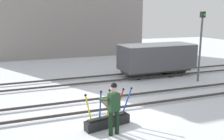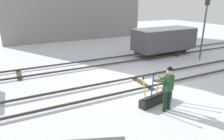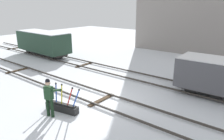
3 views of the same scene
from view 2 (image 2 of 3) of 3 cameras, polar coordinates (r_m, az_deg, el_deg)
ground_plane at (r=11.20m, az=8.34°, el=-3.81°), size 60.00×60.00×0.00m
track_main_line at (r=11.15m, az=8.37°, el=-3.29°), size 44.00×1.94×0.18m
track_siding_near at (r=14.77m, az=-1.46°, el=2.43°), size 44.00×1.94×0.18m
switch_lever_frame at (r=9.17m, az=12.23°, el=-7.60°), size 2.03×0.72×1.45m
rail_worker at (r=8.38m, az=15.28°, el=-4.28°), size 0.64×0.78×1.87m
signal_post at (r=16.74m, az=24.38°, el=11.47°), size 0.24×0.32×4.33m
freight_car_back_track at (r=17.31m, az=14.33°, el=8.23°), size 5.21×2.22×2.19m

